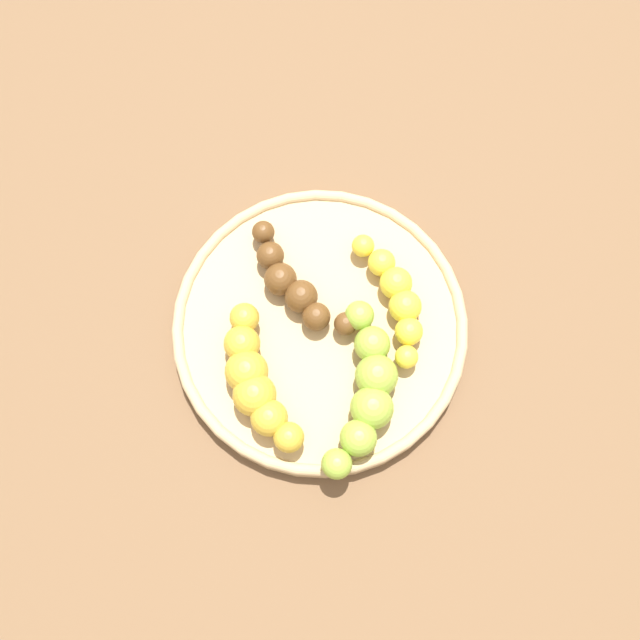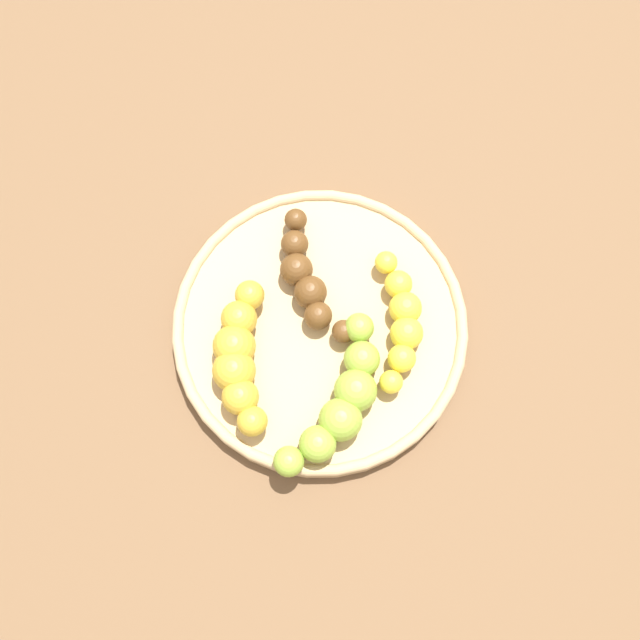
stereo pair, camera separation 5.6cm
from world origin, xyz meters
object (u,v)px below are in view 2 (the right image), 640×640
object	(u,v)px
banana_green	(341,402)
banana_yellow	(401,321)
banana_spotted	(239,357)
fruit_bowl	(320,328)
banana_overripe	(306,279)

from	to	relation	value
banana_green	banana_yellow	size ratio (longest dim) A/B	0.94
banana_green	banana_yellow	xyz separation A→B (m)	(-0.07, -0.05, -0.00)
banana_green	banana_yellow	bearing A→B (deg)	81.32
banana_spotted	banana_yellow	size ratio (longest dim) A/B	1.07
fruit_bowl	banana_green	distance (m)	0.08
banana_overripe	banana_yellow	xyz separation A→B (m)	(-0.07, 0.06, -0.00)
banana_spotted	banana_green	distance (m)	0.09
banana_yellow	banana_spotted	bearing A→B (deg)	-167.43
fruit_bowl	banana_yellow	world-z (taller)	banana_yellow
fruit_bowl	banana_green	xyz separation A→B (m)	(0.00, 0.07, 0.03)
fruit_bowl	banana_yellow	xyz separation A→B (m)	(-0.07, 0.02, 0.02)
banana_overripe	banana_green	distance (m)	0.11
banana_spotted	fruit_bowl	bearing A→B (deg)	-157.16
fruit_bowl	banana_overripe	xyz separation A→B (m)	(-0.00, -0.04, 0.02)
banana_spotted	banana_yellow	distance (m)	0.14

